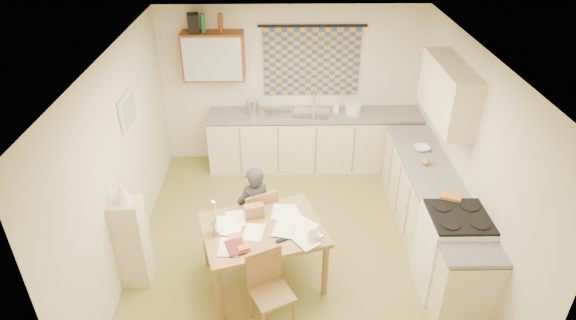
{
  "coord_description": "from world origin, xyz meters",
  "views": [
    {
      "loc": [
        -0.18,
        -4.77,
        4.07
      ],
      "look_at": [
        -0.09,
        0.2,
        1.13
      ],
      "focal_mm": 30.0,
      "sensor_mm": 36.0,
      "label": 1
    }
  ],
  "objects_px": {
    "counter_back": "(315,140)",
    "dining_table": "(263,254)",
    "chair_far": "(258,229)",
    "counter_right": "(431,212)",
    "stove": "(452,252)",
    "person": "(255,210)",
    "shelf_stand": "(132,242)"
  },
  "relations": [
    {
      "from": "stove",
      "to": "shelf_stand",
      "type": "height_order",
      "value": "shelf_stand"
    },
    {
      "from": "dining_table",
      "to": "shelf_stand",
      "type": "relative_size",
      "value": 1.36
    },
    {
      "from": "chair_far",
      "to": "person",
      "type": "distance_m",
      "value": 0.33
    },
    {
      "from": "shelf_stand",
      "to": "counter_right",
      "type": "bearing_deg",
      "value": 10.38
    },
    {
      "from": "stove",
      "to": "shelf_stand",
      "type": "xyz_separation_m",
      "value": [
        -3.54,
        0.16,
        0.05
      ]
    },
    {
      "from": "counter_back",
      "to": "counter_right",
      "type": "relative_size",
      "value": 1.12
    },
    {
      "from": "stove",
      "to": "chair_far",
      "type": "height_order",
      "value": "stove"
    },
    {
      "from": "dining_table",
      "to": "shelf_stand",
      "type": "bearing_deg",
      "value": 163.28
    },
    {
      "from": "counter_back",
      "to": "dining_table",
      "type": "bearing_deg",
      "value": -106.24
    },
    {
      "from": "dining_table",
      "to": "chair_far",
      "type": "height_order",
      "value": "chair_far"
    },
    {
      "from": "counter_right",
      "to": "person",
      "type": "bearing_deg",
      "value": -176.48
    },
    {
      "from": "counter_back",
      "to": "dining_table",
      "type": "relative_size",
      "value": 2.18
    },
    {
      "from": "stove",
      "to": "person",
      "type": "relative_size",
      "value": 0.84
    },
    {
      "from": "dining_table",
      "to": "counter_back",
      "type": "bearing_deg",
      "value": 57.49
    },
    {
      "from": "counter_right",
      "to": "dining_table",
      "type": "distance_m",
      "value": 2.19
    },
    {
      "from": "counter_right",
      "to": "counter_back",
      "type": "bearing_deg",
      "value": 125.1
    },
    {
      "from": "dining_table",
      "to": "shelf_stand",
      "type": "distance_m",
      "value": 1.47
    },
    {
      "from": "counter_back",
      "to": "chair_far",
      "type": "relative_size",
      "value": 3.7
    },
    {
      "from": "counter_right",
      "to": "shelf_stand",
      "type": "height_order",
      "value": "shelf_stand"
    },
    {
      "from": "counter_right",
      "to": "stove",
      "type": "relative_size",
      "value": 2.93
    },
    {
      "from": "chair_far",
      "to": "person",
      "type": "relative_size",
      "value": 0.74
    },
    {
      "from": "stove",
      "to": "dining_table",
      "type": "height_order",
      "value": "stove"
    },
    {
      "from": "counter_right",
      "to": "person",
      "type": "xyz_separation_m",
      "value": [
        -2.2,
        -0.14,
        0.15
      ]
    },
    {
      "from": "counter_back",
      "to": "dining_table",
      "type": "xyz_separation_m",
      "value": [
        -0.75,
        -2.56,
        -0.07
      ]
    },
    {
      "from": "counter_right",
      "to": "stove",
      "type": "height_order",
      "value": "stove"
    },
    {
      "from": "counter_back",
      "to": "counter_right",
      "type": "xyz_separation_m",
      "value": [
        1.34,
        -1.9,
        -0.0
      ]
    },
    {
      "from": "stove",
      "to": "shelf_stand",
      "type": "relative_size",
      "value": 0.9
    },
    {
      "from": "stove",
      "to": "person",
      "type": "height_order",
      "value": "person"
    },
    {
      "from": "counter_right",
      "to": "stove",
      "type": "xyz_separation_m",
      "value": [
        0.0,
        -0.81,
        0.05
      ]
    },
    {
      "from": "counter_right",
      "to": "dining_table",
      "type": "height_order",
      "value": "counter_right"
    },
    {
      "from": "chair_far",
      "to": "counter_back",
      "type": "bearing_deg",
      "value": -138.7
    },
    {
      "from": "person",
      "to": "shelf_stand",
      "type": "relative_size",
      "value": 1.08
    }
  ]
}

